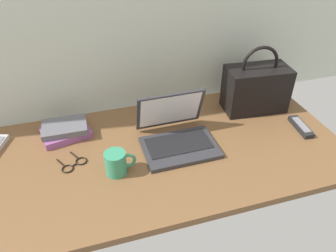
# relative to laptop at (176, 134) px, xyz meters

# --- Properties ---
(desk) EXTENTS (1.60, 0.76, 0.03)m
(desk) POSITION_rel_laptop_xyz_m (-0.10, -0.03, -0.06)
(desk) COLOR brown
(desk) RESTS_ON ground
(laptop) EXTENTS (0.31, 0.29, 0.21)m
(laptop) POSITION_rel_laptop_xyz_m (0.00, 0.00, 0.00)
(laptop) COLOR #2D2D33
(laptop) RESTS_ON desk
(coffee_mug) EXTENTS (0.12, 0.08, 0.10)m
(coffee_mug) POSITION_rel_laptop_xyz_m (-0.28, -0.11, 0.00)
(coffee_mug) COLOR #338C66
(coffee_mug) RESTS_ON desk
(remote_control_far) EXTENTS (0.06, 0.16, 0.02)m
(remote_control_far) POSITION_rel_laptop_xyz_m (0.58, -0.07, -0.03)
(remote_control_far) COLOR black
(remote_control_far) RESTS_ON desk
(eyeglasses) EXTENTS (0.13, 0.13, 0.01)m
(eyeglasses) POSITION_rel_laptop_xyz_m (-0.44, -0.02, -0.04)
(eyeglasses) COLOR black
(eyeglasses) RESTS_ON desk
(handbag) EXTENTS (0.31, 0.18, 0.33)m
(handbag) POSITION_rel_laptop_xyz_m (0.46, 0.15, 0.07)
(handbag) COLOR black
(handbag) RESTS_ON desk
(book_stack) EXTENTS (0.23, 0.19, 0.06)m
(book_stack) POSITION_rel_laptop_xyz_m (-0.46, 0.19, -0.02)
(book_stack) COLOR #8C4C8C
(book_stack) RESTS_ON desk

